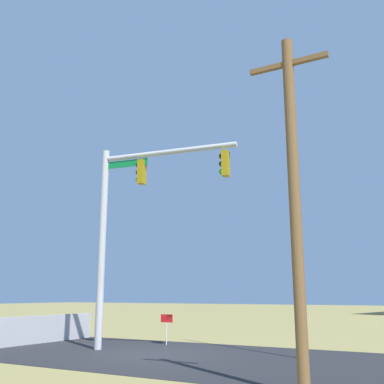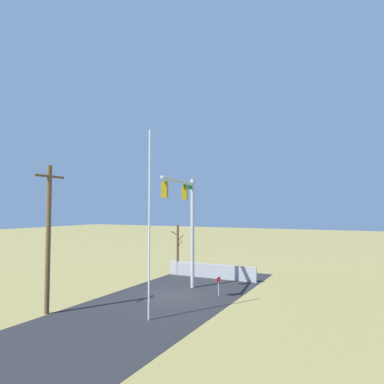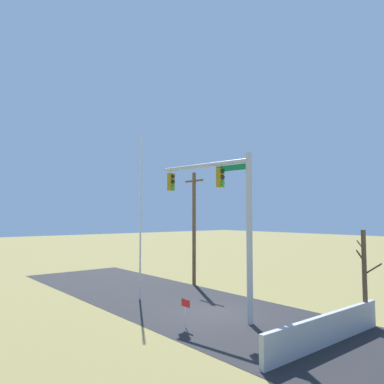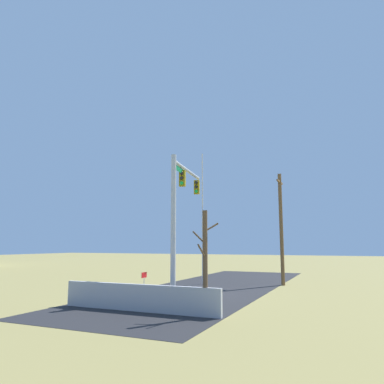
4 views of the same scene
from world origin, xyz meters
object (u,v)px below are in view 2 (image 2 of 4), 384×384
Objects in this scene: flagpole at (149,224)px; open_sign at (219,282)px; signal_mast at (186,214)px; bare_tree at (178,249)px; utility_pole at (48,236)px.

flagpole is 7.30m from open_sign.
signal_mast is 0.80× the size of flagpole.
signal_mast is 6.21m from flagpole.
flagpole reaches higher than open_sign.
signal_mast is at bearing -145.11° from bare_tree.
signal_mast reaches higher than bare_tree.
bare_tree is at bearing 22.22° from flagpole.
flagpole reaches higher than bare_tree.
utility_pole is 12.85m from bare_tree.
signal_mast is 8.94m from utility_pole.
open_sign is (5.98, -1.36, -3.96)m from flagpole.
utility_pole is 6.55× the size of open_sign.
flagpole reaches higher than utility_pole.
flagpole is at bearing -170.14° from signal_mast.
utility_pole is at bearing 138.00° from open_sign.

